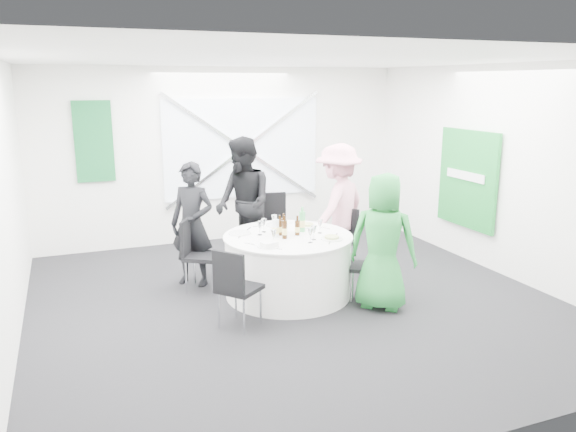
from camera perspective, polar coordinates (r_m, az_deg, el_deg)
name	(u,v)px	position (r m, az deg, el deg)	size (l,w,h in m)	color
floor	(294,300)	(6.82, 0.63, -8.57)	(6.00, 6.00, 0.00)	black
ceiling	(295,59)	(6.33, 0.70, 15.65)	(6.00, 6.00, 0.00)	white
wall_back	(224,155)	(9.24, -6.48, 6.17)	(6.00, 6.00, 0.00)	white
wall_front	(467,262)	(3.90, 17.73, -4.43)	(6.00, 6.00, 0.00)	white
wall_left	(3,207)	(5.99, -26.94, 0.84)	(6.00, 6.00, 0.00)	white
wall_right	(502,171)	(8.05, 20.88, 4.30)	(6.00, 6.00, 0.00)	white
window_panel	(243,148)	(9.27, -4.63, 6.86)	(2.60, 0.03, 1.60)	silver
window_brace_a	(243,149)	(9.24, -4.56, 6.83)	(0.05, 0.05, 3.16)	silver
window_brace_b	(243,149)	(9.24, -4.56, 6.83)	(0.05, 0.05, 3.16)	silver
green_banner	(94,142)	(8.85, -19.13, 7.16)	(0.55, 0.04, 1.20)	#125C31
green_sign	(467,179)	(8.49, 17.76, 3.61)	(0.05, 1.20, 1.40)	#17812D
banquet_table	(288,265)	(6.86, 0.00, -5.04)	(1.56, 1.56, 0.76)	silver
chair_back	(272,223)	(7.98, -1.64, -0.73)	(0.55, 0.55, 1.02)	black
chair_back_left	(196,249)	(7.07, -9.34, -3.34)	(0.57, 0.57, 0.91)	black
chair_back_right	(342,235)	(7.75, 5.51, -1.94)	(0.54, 0.54, 0.87)	black
chair_front_right	(373,261)	(6.76, 8.60, -4.52)	(0.52, 0.52, 0.84)	black
chair_front_left	(235,283)	(5.92, -5.41, -6.81)	(0.56, 0.56, 0.88)	black
person_man_back_left	(192,224)	(7.23, -9.70, -0.84)	(0.58, 0.38, 1.59)	black
person_man_back	(243,204)	(7.77, -4.56, 1.25)	(0.89, 0.49, 1.84)	black
person_woman_pink	(338,207)	(7.74, 5.11, 0.87)	(1.13, 0.53, 1.75)	pink
person_woman_green	(383,242)	(6.46, 9.62, -2.60)	(0.77, 0.50, 1.58)	#268C3A
plate_back	(277,225)	(7.22, -1.11, -0.91)	(0.28, 0.28, 0.01)	white
plate_back_left	(240,233)	(6.85, -4.93, -1.74)	(0.27, 0.27, 0.01)	white
plate_back_right	(307,225)	(7.17, 1.96, -0.95)	(0.25, 0.25, 0.04)	white
plate_front_right	(332,238)	(6.60, 4.46, -2.24)	(0.26, 0.26, 0.04)	white
plate_front_left	(268,246)	(6.29, -2.03, -3.08)	(0.24, 0.24, 0.01)	white
napkin	(269,244)	(6.25, -1.90, -2.87)	(0.18, 0.12, 0.05)	silver
beer_bottle_a	(280,228)	(6.74, -0.84, -1.20)	(0.06, 0.06, 0.25)	#3D210B
beer_bottle_b	(284,226)	(6.84, -0.45, -0.99)	(0.06, 0.06, 0.24)	#3D210B
beer_bottle_c	(297,228)	(6.74, 0.95, -1.21)	(0.06, 0.06, 0.24)	#3D210B
beer_bottle_d	(285,230)	(6.59, -0.35, -1.40)	(0.06, 0.06, 0.28)	#3D210B
green_water_bottle	(302,222)	(6.90, 1.45, -0.59)	(0.08, 0.08, 0.31)	#43AE5B
clear_water_bottle	(276,229)	(6.65, -1.27, -1.28)	(0.08, 0.08, 0.27)	silver
wine_glass_a	(310,232)	(6.42, 2.28, -1.64)	(0.07, 0.07, 0.17)	white
wine_glass_b	(274,234)	(6.35, -1.46, -1.81)	(0.07, 0.07, 0.17)	white
wine_glass_c	(320,223)	(6.83, 3.26, -0.73)	(0.07, 0.07, 0.17)	white
wine_glass_d	(274,219)	(7.05, -1.44, -0.26)	(0.07, 0.07, 0.17)	white
wine_glass_e	(314,229)	(6.54, 2.65, -1.37)	(0.07, 0.07, 0.17)	white
wine_glass_f	(264,222)	(6.88, -2.48, -0.63)	(0.07, 0.07, 0.17)	white
wine_glass_g	(260,225)	(6.75, -2.89, -0.91)	(0.07, 0.07, 0.17)	white
fork_a	(287,223)	(7.31, -0.07, -0.76)	(0.01, 0.15, 0.01)	silver
knife_a	(258,226)	(7.18, -3.02, -1.04)	(0.01, 0.15, 0.01)	silver
fork_b	(249,229)	(7.06, -4.00, -1.31)	(0.01, 0.15, 0.01)	silver
knife_b	(240,237)	(6.71, -4.89, -2.10)	(0.01, 0.15, 0.01)	silver
fork_c	(250,244)	(6.40, -3.88, -2.86)	(0.01, 0.15, 0.01)	silver
knife_c	(276,249)	(6.21, -1.20, -3.33)	(0.01, 0.15, 0.01)	silver
fork_d	(325,228)	(7.10, 3.75, -1.22)	(0.01, 0.15, 0.01)	silver
knife_d	(304,224)	(7.27, 1.64, -0.83)	(0.01, 0.15, 0.01)	silver
fork_e	(330,242)	(6.47, 4.28, -2.69)	(0.01, 0.15, 0.01)	silver
knife_e	(336,235)	(6.77, 4.88, -1.95)	(0.01, 0.15, 0.01)	silver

